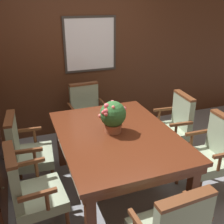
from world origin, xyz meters
name	(u,v)px	position (x,y,z in m)	size (l,w,h in m)	color
ground_plane	(117,192)	(0.00, 0.00, 0.00)	(14.00, 14.00, 0.00)	gray
wall_back	(77,61)	(0.00, 1.82, 1.23)	(7.20, 0.08, 2.45)	#4C2816
dining_table	(117,140)	(0.02, 0.08, 0.68)	(1.27, 1.69, 0.77)	#562614
chair_left_near	(30,190)	(-0.97, -0.28, 0.54)	(0.50, 0.57, 0.97)	brown
chair_right_far	(174,124)	(1.03, 0.45, 0.54)	(0.51, 0.57, 0.97)	brown
chair_right_near	(212,152)	(1.04, -0.33, 0.54)	(0.48, 0.56, 0.97)	brown
chair_left_far	(26,150)	(-0.97, 0.47, 0.54)	(0.51, 0.57, 0.97)	brown
chair_head_far	(87,112)	(0.00, 1.30, 0.54)	(0.56, 0.49, 0.97)	brown
potted_plant	(113,116)	(-0.01, 0.13, 0.97)	(0.31, 0.31, 0.36)	#9E5638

